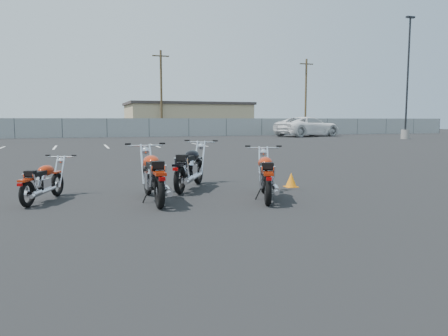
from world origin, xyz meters
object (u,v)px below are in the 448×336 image
object	(u,v)px
motorcycle_third_red	(154,176)
white_van	(308,121)
motorcycle_front_red	(43,182)
motorcycle_second_black	(190,168)
motorcycle_rear_red	(266,176)

from	to	relation	value
motorcycle_third_red	white_van	world-z (taller)	white_van
motorcycle_front_red	motorcycle_second_black	bearing A→B (deg)	10.94
motorcycle_front_red	white_van	size ratio (longest dim) A/B	0.22
motorcycle_second_black	motorcycle_third_red	xyz separation A→B (m)	(-1.10, -1.34, 0.00)
motorcycle_second_black	white_van	size ratio (longest dim) A/B	0.27
motorcycle_front_red	motorcycle_second_black	distance (m)	3.29
motorcycle_second_black	motorcycle_third_red	bearing A→B (deg)	-129.17
motorcycle_front_red	motorcycle_third_red	size ratio (longest dim) A/B	0.76
motorcycle_front_red	motorcycle_second_black	world-z (taller)	motorcycle_second_black
motorcycle_front_red	motorcycle_second_black	xyz separation A→B (m)	(3.23, 0.62, 0.11)
motorcycle_third_red	motorcycle_rear_red	distance (m)	2.33
motorcycle_second_black	motorcycle_front_red	bearing A→B (deg)	-169.06
motorcycle_second_black	motorcycle_rear_red	bearing A→B (deg)	-56.62
motorcycle_front_red	motorcycle_third_red	distance (m)	2.25
white_van	motorcycle_front_red	bearing A→B (deg)	125.98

